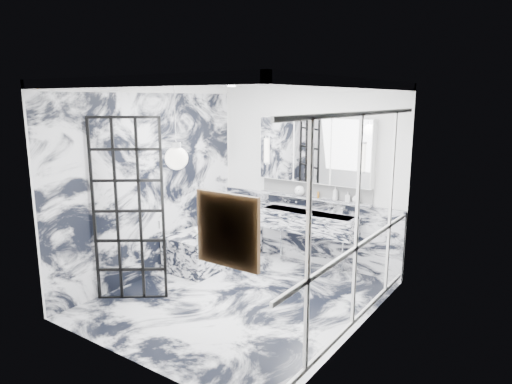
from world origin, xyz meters
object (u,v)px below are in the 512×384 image
Objects in this scene: mirror_cabinet at (314,150)px; bathtub at (215,245)px; crittall_door at (128,211)px; trough_sink at (307,222)px.

mirror_cabinet is 1.15× the size of bathtub.
crittall_door reaches higher than mirror_cabinet.
crittall_door is 1.49× the size of trough_sink.
crittall_door is 1.91m from bathtub.
crittall_door is at bearing -119.72° from trough_sink.
bathtub is at bearing -147.94° from mirror_cabinet.
crittall_door reaches higher than trough_sink.
bathtub is at bearing -153.52° from trough_sink.
crittall_door is 2.92m from mirror_cabinet.
bathtub is at bearing 52.92° from crittall_door.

